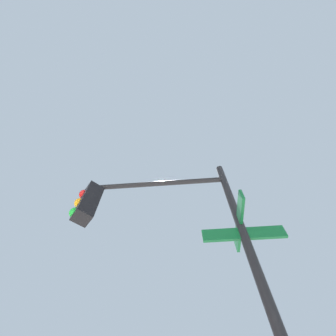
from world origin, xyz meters
TOP-DOWN VIEW (x-y plane):
  - traffic_signal_near at (-6.27, -5.90)m, footprint 2.16×2.40m

SIDE VIEW (x-z plane):
  - traffic_signal_near at x=-6.27m, z-range 1.01..6.09m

